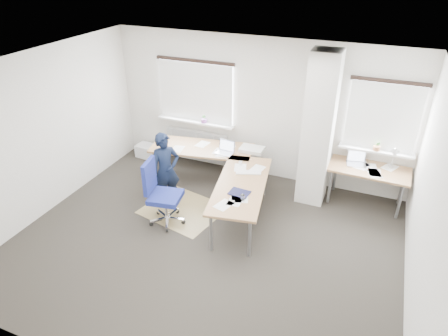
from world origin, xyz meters
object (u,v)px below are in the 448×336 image
at_px(task_chair, 164,206).
at_px(desk_main, 223,166).
at_px(desk_side, 369,171).
at_px(person, 166,170).

bearing_deg(task_chair, desk_main, 49.56).
bearing_deg(desk_main, desk_side, 8.59).
bearing_deg(desk_side, person, -154.91).
xyz_separation_m(task_chair, person, (-0.22, 0.51, 0.38)).
relative_size(task_chair, person, 0.82).
distance_m(desk_side, person, 3.64).
bearing_deg(task_chair, desk_side, 21.70).
xyz_separation_m(desk_main, task_chair, (-0.64, -1.08, -0.37)).
bearing_deg(task_chair, person, 103.66).
bearing_deg(desk_side, desk_main, -159.09).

